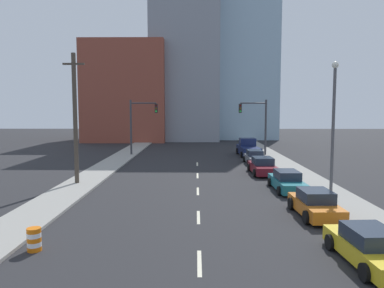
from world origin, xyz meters
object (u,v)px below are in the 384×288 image
Objects in this scene: traffic_signal_right at (259,121)px; pickup_truck_navy at (248,149)px; sedan_yellow at (370,247)px; sedan_orange at (315,204)px; sedan_teal at (287,181)px; traffic_signal_left at (138,120)px; sedan_gray at (255,157)px; street_lamp at (333,119)px; traffic_barrel at (34,239)px; sedan_maroon at (263,166)px; utility_pole_left_mid at (75,118)px.

pickup_truck_navy is (-1.17, 0.18, -3.43)m from traffic_signal_right.
sedan_yellow is 31.95m from pickup_truck_navy.
sedan_orange is 6.32m from sedan_teal.
traffic_signal_left is 15.13m from sedan_gray.
street_lamp is at bearing -52.20° from traffic_signal_left.
sedan_maroon reaches higher than traffic_barrel.
sedan_yellow is 1.00× the size of sedan_gray.
traffic_barrel is 19.02m from street_lamp.
street_lamp is 15.09m from sedan_gray.
street_lamp is at bearing 60.47° from sedan_orange.
sedan_yellow is (-2.55, -11.12, -4.43)m from street_lamp.
pickup_truck_navy is at bearing 0.78° from traffic_signal_left.
traffic_signal_right is 1.54× the size of sedan_orange.
pickup_truck_navy is (13.42, 0.18, -3.43)m from traffic_signal_left.
street_lamp is 1.99× the size of sedan_orange.
pickup_truck_navy reaches higher than sedan_orange.
traffic_barrel is at bearing -126.03° from sedan_maroon.
traffic_signal_left is 1.41× the size of sedan_maroon.
traffic_signal_right is 33.94m from traffic_barrel.
sedan_gray is 6.71m from pickup_truck_navy.
sedan_maroon is at bearing 111.72° from street_lamp.
sedan_orange reaches higher than sedan_yellow.
street_lamp is (16.02, -20.65, 0.78)m from traffic_signal_left.
sedan_teal is at bearing -55.21° from traffic_signal_left.
street_lamp is at bearing -28.05° from sedan_teal.
sedan_gray is at bearing 87.57° from sedan_yellow.
sedan_gray is at bearing -26.34° from traffic_signal_left.
utility_pole_left_mid reaches higher than sedan_yellow.
sedan_maroon is (-0.59, 19.00, 0.06)m from sedan_yellow.
traffic_signal_left reaches higher than sedan_teal.
pickup_truck_navy reaches higher than sedan_maroon.
utility_pole_left_mid is 2.03× the size of sedan_teal.
street_lamp is (17.97, -3.16, 0.03)m from utility_pole_left_mid.
sedan_teal is 0.80× the size of pickup_truck_navy.
traffic_signal_left reaches higher than traffic_barrel.
street_lamp is 1.89× the size of sedan_yellow.
sedan_teal is 1.00× the size of sedan_maroon.
street_lamp is at bearing -79.26° from sedan_gray.
sedan_maroon is (-1.72, -12.77, -3.59)m from traffic_signal_right.
sedan_orange is 0.91× the size of sedan_teal.
traffic_signal_left is 0.69× the size of utility_pole_left_mid.
street_lamp is 1.45× the size of pickup_truck_navy.
sedan_yellow is 0.77× the size of pickup_truck_navy.
sedan_orange is at bearing -89.00° from sedan_maroon.
sedan_orange reaches higher than sedan_teal.
sedan_maroon is at bearing -93.25° from sedan_gray.
pickup_truck_navy is at bearing 88.17° from sedan_orange.
street_lamp is at bearing 73.93° from sedan_yellow.
sedan_orange reaches higher than traffic_barrel.
sedan_yellow is 0.96× the size of sedan_teal.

